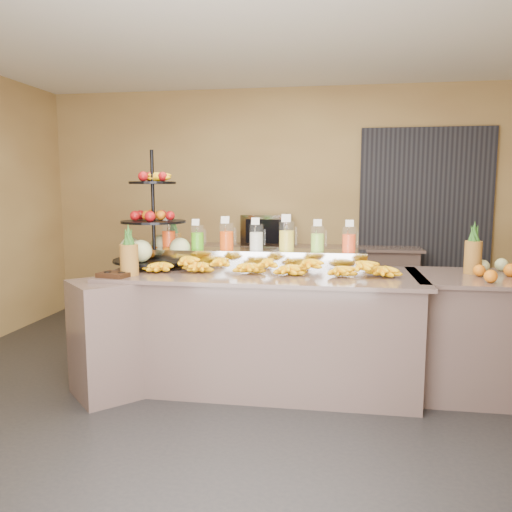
% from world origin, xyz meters
% --- Properties ---
extents(ground, '(6.00, 6.00, 0.00)m').
position_xyz_m(ground, '(0.00, 0.00, 0.00)').
color(ground, black).
rests_on(ground, ground).
extents(room_envelope, '(6.04, 5.02, 2.82)m').
position_xyz_m(room_envelope, '(0.19, 0.79, 1.88)').
color(room_envelope, brown).
rests_on(room_envelope, ground).
extents(buffet_counter, '(2.75, 1.25, 0.93)m').
position_xyz_m(buffet_counter, '(-0.12, 0.26, 0.47)').
color(buffet_counter, gray).
rests_on(buffet_counter, ground).
extents(right_counter, '(1.08, 0.88, 0.93)m').
position_xyz_m(right_counter, '(1.70, 0.40, 0.47)').
color(right_counter, gray).
rests_on(right_counter, ground).
extents(back_ledge, '(3.10, 0.55, 0.93)m').
position_xyz_m(back_ledge, '(0.00, 2.25, 0.47)').
color(back_ledge, gray).
rests_on(back_ledge, ground).
extents(pitcher_tray, '(1.85, 0.30, 0.15)m').
position_xyz_m(pitcher_tray, '(-0.10, 0.58, 1.01)').
color(pitcher_tray, gray).
rests_on(pitcher_tray, buffet_counter).
extents(juice_pitcher_orange_a, '(0.12, 0.12, 0.29)m').
position_xyz_m(juice_pitcher_orange_a, '(-0.88, 0.58, 1.18)').
color(juice_pitcher_orange_a, silver).
rests_on(juice_pitcher_orange_a, pitcher_tray).
extents(juice_pitcher_green, '(0.11, 0.12, 0.27)m').
position_xyz_m(juice_pitcher_green, '(-0.62, 0.58, 1.17)').
color(juice_pitcher_green, silver).
rests_on(juice_pitcher_green, pitcher_tray).
extents(juice_pitcher_orange_b, '(0.12, 0.13, 0.30)m').
position_xyz_m(juice_pitcher_orange_b, '(-0.36, 0.58, 1.18)').
color(juice_pitcher_orange_b, silver).
rests_on(juice_pitcher_orange_b, pitcher_tray).
extents(juice_pitcher_milk, '(0.12, 0.12, 0.29)m').
position_xyz_m(juice_pitcher_milk, '(-0.10, 0.58, 1.18)').
color(juice_pitcher_milk, silver).
rests_on(juice_pitcher_milk, pitcher_tray).
extents(juice_pitcher_lemon, '(0.13, 0.14, 0.32)m').
position_xyz_m(juice_pitcher_lemon, '(0.16, 0.58, 1.19)').
color(juice_pitcher_lemon, silver).
rests_on(juice_pitcher_lemon, pitcher_tray).
extents(juice_pitcher_lime, '(0.12, 0.12, 0.28)m').
position_xyz_m(juice_pitcher_lime, '(0.42, 0.58, 1.17)').
color(juice_pitcher_lime, silver).
rests_on(juice_pitcher_lime, pitcher_tray).
extents(juice_pitcher_orange_c, '(0.11, 0.12, 0.28)m').
position_xyz_m(juice_pitcher_orange_c, '(0.68, 0.58, 1.17)').
color(juice_pitcher_orange_c, silver).
rests_on(juice_pitcher_orange_c, pitcher_tray).
extents(banana_heap, '(2.01, 0.18, 0.17)m').
position_xyz_m(banana_heap, '(0.05, 0.26, 1.01)').
color(banana_heap, '#FFB50C').
rests_on(banana_heap, buffet_counter).
extents(fruit_stand, '(0.75, 0.75, 0.99)m').
position_xyz_m(fruit_stand, '(-0.93, 0.48, 1.18)').
color(fruit_stand, black).
rests_on(fruit_stand, buffet_counter).
extents(condiment_caddy, '(0.26, 0.21, 0.03)m').
position_xyz_m(condiment_caddy, '(-1.09, -0.07, 0.95)').
color(condiment_caddy, black).
rests_on(condiment_caddy, buffet_counter).
extents(pineapple_left_a, '(0.14, 0.14, 0.40)m').
position_xyz_m(pineapple_left_a, '(-1.01, 0.01, 1.08)').
color(pineapple_left_a, brown).
rests_on(pineapple_left_a, buffet_counter).
extents(pineapple_left_b, '(0.14, 0.14, 0.43)m').
position_xyz_m(pineapple_left_b, '(-0.90, 0.76, 1.09)').
color(pineapple_left_b, brown).
rests_on(pineapple_left_b, buffet_counter).
extents(right_fruit_pile, '(0.49, 0.47, 0.26)m').
position_xyz_m(right_fruit_pile, '(1.80, 0.35, 1.01)').
color(right_fruit_pile, brown).
rests_on(right_fruit_pile, right_counter).
extents(oven_warmer, '(0.58, 0.43, 0.37)m').
position_xyz_m(oven_warmer, '(-0.23, 2.25, 1.11)').
color(oven_warmer, gray).
rests_on(oven_warmer, back_ledge).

